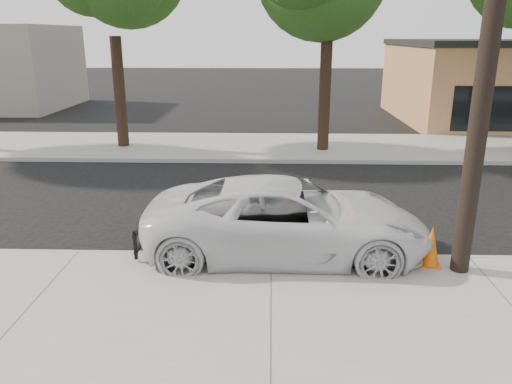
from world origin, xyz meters
TOP-DOWN VIEW (x-y plane):
  - ground at (0.00, 0.00)m, footprint 120.00×120.00m
  - near_sidewalk at (0.00, -4.30)m, footprint 90.00×4.40m
  - far_sidewalk at (0.00, 8.50)m, footprint 90.00×5.00m
  - curb_near at (0.00, -2.10)m, footprint 90.00×0.12m
  - utility_pole at (3.60, -2.70)m, footprint 1.40×0.34m
  - police_cruiser at (0.33, -1.80)m, footprint 5.82×2.70m
  - traffic_cone at (3.09, -2.50)m, footprint 0.45×0.45m

SIDE VIEW (x-z plane):
  - ground at x=0.00m, z-range 0.00..0.00m
  - near_sidewalk at x=0.00m, z-range 0.00..0.15m
  - far_sidewalk at x=0.00m, z-range 0.00..0.15m
  - curb_near at x=0.00m, z-range -0.01..0.15m
  - traffic_cone at x=3.09m, z-range 0.14..0.93m
  - police_cruiser at x=0.33m, z-range 0.00..1.61m
  - utility_pole at x=3.60m, z-range 0.20..9.20m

